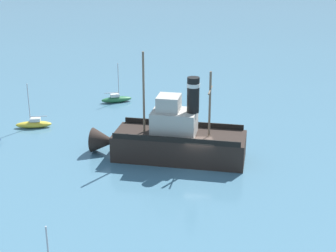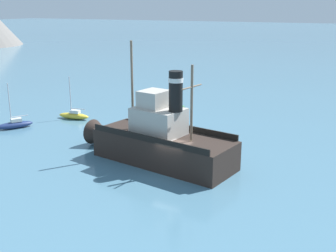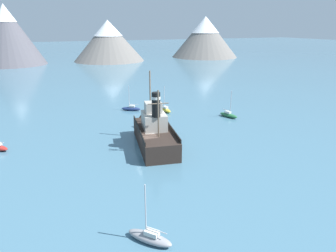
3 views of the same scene
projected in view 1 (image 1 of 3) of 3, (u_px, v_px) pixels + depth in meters
The scene contains 4 objects.
ground_plane at pixel (198, 167), 46.01m from camera, with size 600.00×600.00×0.00m, color #477289.
old_tugboat at pixel (173, 139), 47.22m from camera, with size 6.41×14.77×9.90m.
sailboat_yellow at pixel (34, 124), 55.27m from camera, with size 1.58×3.91×4.90m.
sailboat_green at pixel (116, 99), 63.77m from camera, with size 2.23×3.95×4.90m.
Camera 1 is at (-41.95, 1.91, 19.33)m, focal length 55.00 mm.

